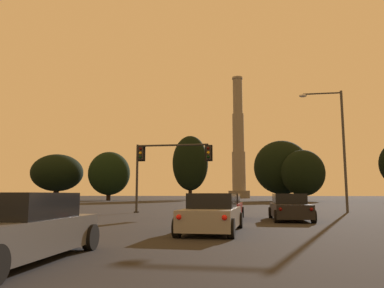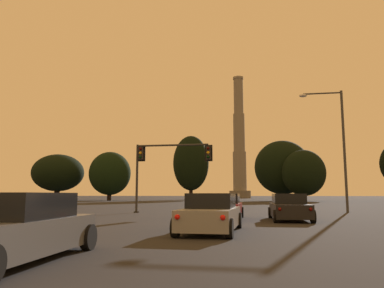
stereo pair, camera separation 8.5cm
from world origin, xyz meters
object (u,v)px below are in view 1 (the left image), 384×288
sedan_right_lane_front (290,208)px  traffic_light_overhead_left (163,160)px  sedan_center_lane_second (212,214)px  street_lamp (337,138)px  smokestack (238,149)px  sedan_center_lane_front (225,207)px  sedan_left_lane_third (16,229)px

sedan_right_lane_front → traffic_light_overhead_left: traffic_light_overhead_left is taller
sedan_center_lane_second → street_lamp: bearing=65.9°
smokestack → sedan_center_lane_second: bearing=-88.1°
sedan_center_lane_second → street_lamp: 19.21m
smokestack → street_lamp: bearing=-83.2°
sedan_right_lane_front → smokestack: size_ratio=0.11×
sedan_right_lane_front → street_lamp: size_ratio=0.49×
sedan_center_lane_second → smokestack: smokestack is taller
sedan_center_lane_front → smokestack: 109.71m
sedan_right_lane_front → sedan_center_lane_second: (-3.41, -6.99, 0.00)m
sedan_center_lane_second → traffic_light_overhead_left: (-5.32, 13.66, 3.35)m
traffic_light_overhead_left → street_lamp: (13.39, 2.99, 1.82)m
traffic_light_overhead_left → smokestack: smokestack is taller
sedan_left_lane_third → street_lamp: 26.62m
sedan_left_lane_third → traffic_light_overhead_left: traffic_light_overhead_left is taller
sedan_center_lane_second → traffic_light_overhead_left: 15.03m
street_lamp → sedan_left_lane_third: bearing=-115.9°
sedan_right_lane_front → traffic_light_overhead_left: 11.48m
sedan_left_lane_third → sedan_center_lane_second: same height
sedan_center_lane_front → street_lamp: 13.53m
traffic_light_overhead_left → sedan_left_lane_third: bearing=-84.5°
sedan_left_lane_third → street_lamp: size_ratio=0.50×
traffic_light_overhead_left → smokestack: (1.52, 101.99, 12.78)m
sedan_center_lane_second → street_lamp: street_lamp is taller
sedan_center_lane_second → traffic_light_overhead_left: bearing=113.1°
sedan_right_lane_front → smokestack: bearing=91.8°
sedan_center_lane_front → smokestack: size_ratio=0.11×
sedan_right_lane_front → sedan_center_lane_front: bearing=174.8°
sedan_center_lane_second → sedan_left_lane_third: bearing=-114.2°
sedan_center_lane_second → smokestack: 116.83m
traffic_light_overhead_left → smokestack: 102.80m
street_lamp → smokestack: smokestack is taller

